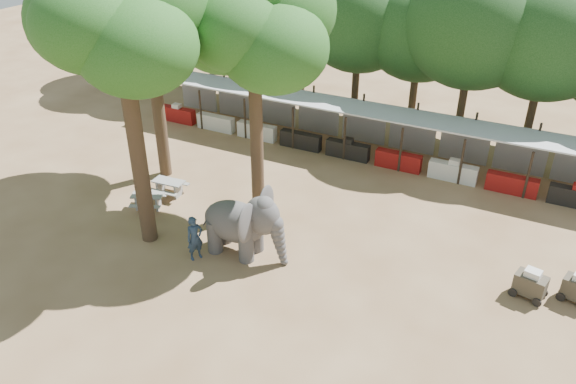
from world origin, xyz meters
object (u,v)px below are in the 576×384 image
at_px(handler, 195,238).
at_px(picnic_table_far, 169,186).
at_px(yard_tree_back, 252,18).
at_px(yard_tree_center, 118,13).
at_px(cart_front, 530,284).
at_px(elephant, 244,223).
at_px(picnic_table_near, 148,199).
at_px(yard_tree_left, 146,8).

bearing_deg(handler, picnic_table_far, 76.49).
relative_size(yard_tree_back, handler, 6.01).
bearing_deg(yard_tree_center, cart_front, 11.64).
height_order(elephant, picnic_table_near, elephant).
bearing_deg(cart_front, picnic_table_far, -167.93).
bearing_deg(cart_front, handler, -151.39).
bearing_deg(yard_tree_center, yard_tree_left, 120.96).
xyz_separation_m(yard_tree_center, yard_tree_back, (3.00, 4.00, -0.67)).
bearing_deg(elephant, yard_tree_left, 148.53).
height_order(yard_tree_center, cart_front, yard_tree_center).
relative_size(handler, picnic_table_near, 1.05).
bearing_deg(cart_front, yard_tree_center, -155.87).
bearing_deg(handler, yard_tree_center, 108.63).
height_order(picnic_table_far, cart_front, cart_front).
relative_size(yard_tree_left, elephant, 2.99).
relative_size(elephant, picnic_table_near, 2.05).
xyz_separation_m(picnic_table_far, cart_front, (16.16, -0.12, 0.08)).
height_order(picnic_table_near, picnic_table_far, picnic_table_far).
height_order(handler, picnic_table_near, handler).
relative_size(yard_tree_left, picnic_table_far, 6.92).
relative_size(yard_tree_left, picnic_table_near, 6.11).
bearing_deg(yard_tree_back, picnic_table_near, -153.03).
relative_size(yard_tree_left, yard_tree_back, 0.97).
bearing_deg(elephant, picnic_table_near, 169.17).
bearing_deg(yard_tree_center, picnic_table_near, 130.64).
distance_m(elephant, picnic_table_near, 5.90).
xyz_separation_m(handler, picnic_table_far, (-4.06, 3.61, -0.46)).
xyz_separation_m(yard_tree_left, picnic_table_far, (1.62, -1.84, -7.71)).
bearing_deg(picnic_table_far, yard_tree_center, -70.74).
height_order(yard_tree_left, yard_tree_center, yard_tree_center).
height_order(yard_tree_back, handler, yard_tree_back).
bearing_deg(picnic_table_far, cart_front, -4.66).
distance_m(handler, picnic_table_near, 4.72).
height_order(handler, picnic_table_far, handler).
xyz_separation_m(yard_tree_left, elephant, (7.26, -4.28, -6.78)).
distance_m(elephant, cart_front, 10.81).
xyz_separation_m(yard_tree_left, picnic_table_near, (1.52, -3.28, -7.74)).
relative_size(yard_tree_back, elephant, 3.08).
bearing_deg(handler, cart_front, -45.72).
xyz_separation_m(yard_tree_center, elephant, (4.26, 0.73, -7.79)).
xyz_separation_m(yard_tree_left, cart_front, (17.78, -1.96, -7.63)).
distance_m(picnic_table_far, cart_front, 16.16).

